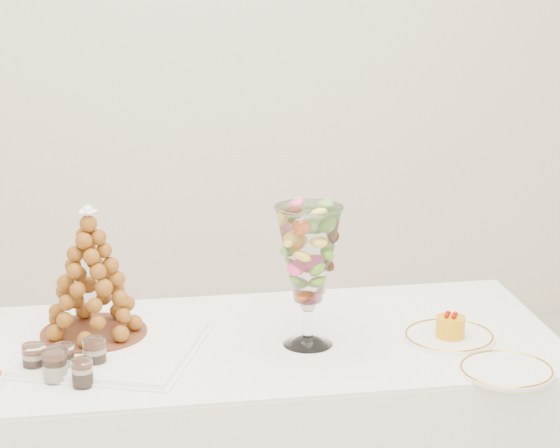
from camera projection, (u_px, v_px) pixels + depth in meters
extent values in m
cube|color=white|center=(217.00, 344.00, 2.79)|extent=(1.78, 0.76, 0.01)
cube|color=white|center=(84.00, 346.00, 2.75)|extent=(0.65, 0.56, 0.02)
cylinder|color=white|center=(308.00, 340.00, 2.78)|extent=(0.13, 0.13, 0.02)
cylinder|color=white|center=(308.00, 320.00, 2.77)|extent=(0.03, 0.03, 0.09)
sphere|color=white|center=(308.00, 304.00, 2.75)|extent=(0.04, 0.04, 0.04)
cylinder|color=white|center=(449.00, 337.00, 2.82)|extent=(0.24, 0.24, 0.01)
cylinder|color=white|center=(506.00, 371.00, 2.61)|extent=(0.23, 0.23, 0.01)
cylinder|color=white|center=(34.00, 359.00, 2.60)|extent=(0.06, 0.06, 0.07)
cylinder|color=white|center=(64.00, 358.00, 2.61)|extent=(0.06, 0.06, 0.07)
cylinder|color=white|center=(95.00, 354.00, 2.63)|extent=(0.06, 0.06, 0.08)
cylinder|color=white|center=(55.00, 365.00, 2.56)|extent=(0.07, 0.07, 0.08)
cylinder|color=white|center=(82.00, 373.00, 2.53)|extent=(0.05, 0.05, 0.07)
cylinder|color=#5F2D18|center=(94.00, 332.00, 2.81)|extent=(0.27, 0.27, 0.01)
cone|color=brown|center=(91.00, 271.00, 2.76)|extent=(0.27, 0.27, 0.33)
sphere|color=white|center=(88.00, 212.00, 2.72)|extent=(0.03, 0.03, 0.03)
cylinder|color=orange|center=(450.00, 327.00, 2.80)|extent=(0.08, 0.08, 0.05)
sphere|color=#8C0805|center=(455.00, 314.00, 2.79)|extent=(0.01, 0.01, 0.01)
sphere|color=#8C0805|center=(448.00, 313.00, 2.80)|extent=(0.01, 0.01, 0.01)
sphere|color=#8C0805|center=(447.00, 315.00, 2.78)|extent=(0.01, 0.01, 0.01)
sphere|color=#8C0805|center=(454.00, 316.00, 2.78)|extent=(0.01, 0.01, 0.01)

